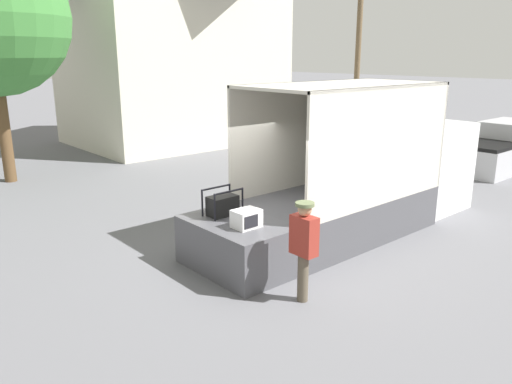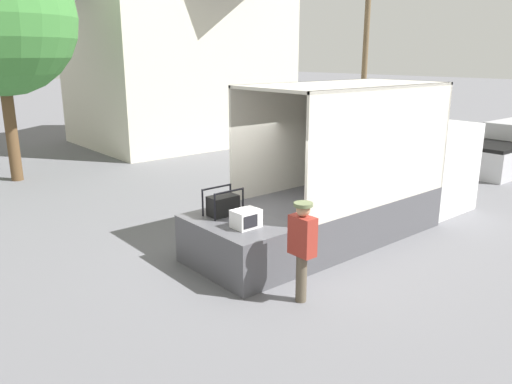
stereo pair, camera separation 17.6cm
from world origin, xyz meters
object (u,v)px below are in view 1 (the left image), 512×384
at_px(portable_generator, 223,205).
at_px(pickup_truck_silver, 504,149).
at_px(box_truck, 378,182).
at_px(microwave, 246,219).
at_px(utility_pole, 359,38).
at_px(worker_person, 304,242).

relative_size(portable_generator, pickup_truck_silver, 0.14).
bearing_deg(box_truck, microwave, -175.31).
relative_size(microwave, utility_pole, 0.05).
distance_m(portable_generator, worker_person, 2.16).
xyz_separation_m(box_truck, worker_person, (-4.35, -1.69, 0.06)).
xyz_separation_m(portable_generator, utility_pole, (15.44, 8.97, 3.56)).
bearing_deg(microwave, utility_pole, 32.21).
bearing_deg(pickup_truck_silver, box_truck, -175.86).
xyz_separation_m(microwave, portable_generator, (0.13, 0.84, 0.04)).
bearing_deg(microwave, worker_person, -86.57).
bearing_deg(portable_generator, utility_pole, 30.16).
bearing_deg(utility_pole, box_truck, -139.70).
relative_size(microwave, portable_generator, 0.68).
xyz_separation_m(worker_person, pickup_truck_silver, (12.67, 2.29, -0.37)).
height_order(microwave, utility_pole, utility_pole).
bearing_deg(portable_generator, microwave, -98.63).
bearing_deg(portable_generator, worker_person, -91.26).
relative_size(portable_generator, utility_pole, 0.08).
xyz_separation_m(pickup_truck_silver, utility_pole, (2.81, 8.84, 4.04)).
bearing_deg(portable_generator, pickup_truck_silver, 0.59).
distance_m(portable_generator, pickup_truck_silver, 12.63).
bearing_deg(utility_pole, worker_person, -144.29).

